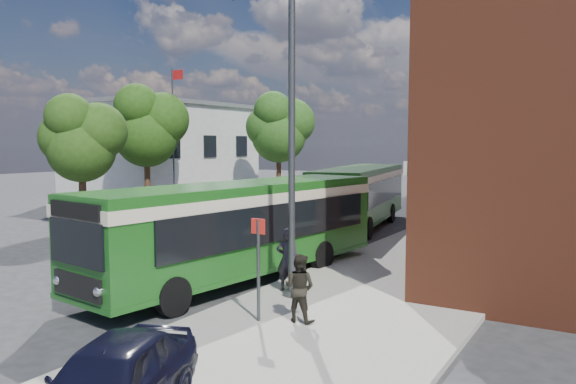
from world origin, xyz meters
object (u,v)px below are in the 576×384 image
Objects in this scene: bus_front at (240,222)px; parked_car at (111,383)px; bus_rear at (360,191)px; street_lamp at (280,122)px.

bus_front is 3.01× the size of parked_car.
bus_rear is at bearing 84.27° from parked_car.
street_lamp reaches higher than parked_car.
bus_rear is 2.84× the size of parked_car.
street_lamp is 0.80× the size of bus_front.
bus_front is (-2.13, 1.16, -2.96)m from street_lamp.
bus_front is 9.33m from parked_car.
bus_front is 12.11m from bus_rear.
bus_front is at bearing 94.43° from parked_car.
parked_car is (5.03, -20.52, -1.04)m from bus_rear.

